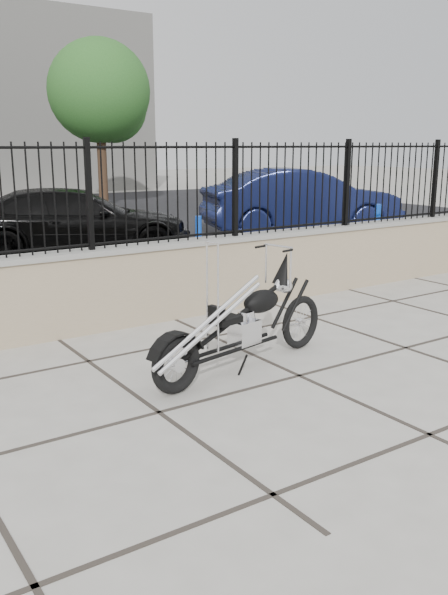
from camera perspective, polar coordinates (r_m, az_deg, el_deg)
name	(u,v)px	position (r m, az deg, el deg)	size (l,w,h in m)	color
ground_plane	(299,376)	(6.04, 6.83, -7.06)	(90.00, 90.00, 0.00)	#99968E
retaining_wall	(169,280)	(7.88, -4.98, 1.56)	(14.00, 0.36, 0.96)	gray
iron_fence	(167,193)	(7.73, -5.15, 9.41)	(14.00, 0.08, 1.20)	black
chopper_motorcycle	(242,304)	(5.97, 1.61, -0.57)	(2.20, 0.39, 1.32)	black
car_black	(76,222)	(12.75, -13.28, 6.68)	(1.83, 4.50, 1.31)	black
car_blue	(302,201)	(15.59, 7.04, 8.64)	(1.66, 4.76, 1.57)	#10163B
bollard_b	(199,242)	(11.07, -2.31, 5.02)	(0.11, 0.11, 0.92)	#0C43BE
bollard_c	(377,229)	(12.83, 13.67, 6.01)	(0.12, 0.12, 1.00)	#0C48B4
tree_right	(99,86)	(22.47, -11.27, 18.27)	(3.40, 3.40, 5.74)	#382619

